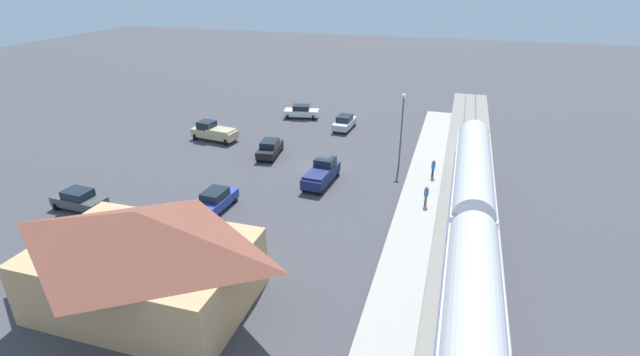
# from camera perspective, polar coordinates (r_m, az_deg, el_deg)

# --- Properties ---
(ground_plane) EXTENTS (200.00, 200.00, 0.00)m
(ground_plane) POSITION_cam_1_polar(r_m,az_deg,el_deg) (45.82, 0.12, 1.03)
(ground_plane) COLOR #424247
(railway_track) EXTENTS (4.80, 70.00, 0.30)m
(railway_track) POSITION_cam_1_polar(r_m,az_deg,el_deg) (44.18, 17.78, -1.01)
(railway_track) COLOR gray
(railway_track) RESTS_ON ground
(platform) EXTENTS (3.20, 46.00, 0.30)m
(platform) POSITION_cam_1_polar(r_m,az_deg,el_deg) (44.17, 12.63, -0.32)
(platform) COLOR #A8A399
(platform) RESTS_ON ground
(station_building) EXTENTS (12.73, 8.68, 6.14)m
(station_building) POSITION_cam_1_polar(r_m,az_deg,el_deg) (28.63, -21.00, -9.08)
(station_building) COLOR tan
(station_building) RESTS_ON ground
(pedestrian_on_platform) EXTENTS (0.36, 0.36, 1.71)m
(pedestrian_on_platform) POSITION_cam_1_polar(r_m,az_deg,el_deg) (44.45, 13.79, 1.31)
(pedestrian_on_platform) COLOR #333338
(pedestrian_on_platform) RESTS_ON platform
(pedestrian_waiting_far) EXTENTS (0.36, 0.36, 1.71)m
(pedestrian_waiting_far) POSITION_cam_1_polar(r_m,az_deg,el_deg) (38.99, 12.96, -1.97)
(pedestrian_waiting_far) COLOR brown
(pedestrian_waiting_far) RESTS_ON platform
(sedan_white) EXTENTS (4.77, 2.90, 1.74)m
(sedan_white) POSITION_cam_1_polar(r_m,az_deg,el_deg) (61.99, -2.30, 8.20)
(sedan_white) COLOR white
(sedan_white) RESTS_ON ground
(sedan_blue) EXTENTS (2.08, 4.59, 1.74)m
(sedan_blue) POSITION_cam_1_polar(r_m,az_deg,el_deg) (38.90, -12.77, -2.68)
(sedan_blue) COLOR #283D9E
(sedan_blue) RESTS_ON ground
(pickup_navy) EXTENTS (2.34, 5.52, 2.14)m
(pickup_navy) POSITION_cam_1_polar(r_m,az_deg,el_deg) (42.61, 0.20, 0.66)
(pickup_navy) COLOR navy
(pickup_navy) RESTS_ON ground
(sedan_black) EXTENTS (2.34, 4.68, 1.74)m
(sedan_black) POSITION_cam_1_polar(r_m,az_deg,el_deg) (49.22, -6.21, 3.68)
(sedan_black) COLOR black
(sedan_black) RESTS_ON ground
(pickup_tan) EXTENTS (5.62, 3.05, 2.14)m
(pickup_tan) POSITION_cam_1_polar(r_m,az_deg,el_deg) (54.96, -12.97, 5.59)
(pickup_tan) COLOR #C6B284
(pickup_tan) RESTS_ON ground
(sedan_silver) EXTENTS (2.08, 4.59, 1.74)m
(sedan_silver) POSITION_cam_1_polar(r_m,az_deg,el_deg) (57.49, 3.04, 6.87)
(sedan_silver) COLOR silver
(sedan_silver) RESTS_ON ground
(sedan_charcoal) EXTENTS (4.61, 2.50, 1.74)m
(sedan_charcoal) POSITION_cam_1_polar(r_m,az_deg,el_deg) (42.89, -27.58, -2.38)
(sedan_charcoal) COLOR #47494F
(sedan_charcoal) RESTS_ON ground
(light_pole_near_platform) EXTENTS (0.44, 0.44, 7.31)m
(light_pole_near_platform) POSITION_cam_1_polar(r_m,az_deg,el_deg) (46.18, 10.09, 6.97)
(light_pole_near_platform) COLOR #515156
(light_pole_near_platform) RESTS_ON ground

